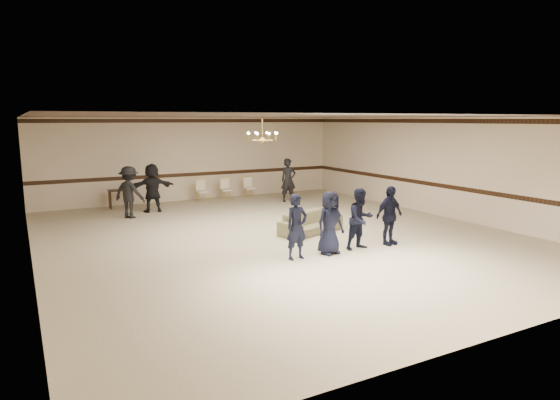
{
  "coord_description": "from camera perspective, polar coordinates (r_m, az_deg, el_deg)",
  "views": [
    {
      "loc": [
        -6.12,
        -11.33,
        3.14
      ],
      "look_at": [
        -0.25,
        -0.5,
        1.09
      ],
      "focal_mm": 31.2,
      "sensor_mm": 36.0,
      "label": 1
    }
  ],
  "objects": [
    {
      "name": "banquet_chair_right",
      "position": [
        19.55,
        -3.57,
        1.44
      ],
      "size": [
        0.42,
        0.42,
        0.84
      ],
      "primitive_type": null,
      "rotation": [
        0.0,
        0.0,
        -0.02
      ],
      "color": "#F5EBCE",
      "rests_on": "floor"
    },
    {
      "name": "chair_rail",
      "position": [
        19.43,
        -9.94,
        2.99
      ],
      "size": [
        12.0,
        0.02,
        0.14
      ],
      "primitive_type": "cube",
      "color": "black",
      "rests_on": "wall_back"
    },
    {
      "name": "boy_a",
      "position": [
        10.96,
        1.97,
        -3.15
      ],
      "size": [
        0.57,
        0.4,
        1.49
      ],
      "primitive_type": "imported",
      "rotation": [
        0.0,
        0.0,
        0.08
      ],
      "color": "black",
      "rests_on": "floor"
    },
    {
      "name": "adult_left",
      "position": [
        16.23,
        -17.24,
        0.87
      ],
      "size": [
        1.17,
        1.22,
        1.67
      ],
      "primitive_type": "imported",
      "rotation": [
        0.0,
        0.0,
        2.29
      ],
      "color": "black",
      "rests_on": "floor"
    },
    {
      "name": "boy_b",
      "position": [
        11.43,
        5.86,
        -2.67
      ],
      "size": [
        0.79,
        0.57,
        1.49
      ],
      "primitive_type": "imported",
      "rotation": [
        0.0,
        0.0,
        0.13
      ],
      "color": "black",
      "rests_on": "floor"
    },
    {
      "name": "boy_d",
      "position": [
        12.51,
        12.69,
        -1.79
      ],
      "size": [
        0.91,
        0.47,
        1.49
      ],
      "primitive_type": "imported",
      "rotation": [
        0.0,
        0.0,
        0.12
      ],
      "color": "black",
      "rests_on": "floor"
    },
    {
      "name": "banquet_chair_left",
      "position": [
        18.8,
        -9.1,
        1.02
      ],
      "size": [
        0.42,
        0.42,
        0.84
      ],
      "primitive_type": null,
      "rotation": [
        0.0,
        0.0,
        -0.02
      ],
      "color": "#F5EBCE",
      "rests_on": "floor"
    },
    {
      "name": "crown_molding",
      "position": [
        19.31,
        -10.12,
        9.14
      ],
      "size": [
        12.0,
        0.02,
        0.14
      ],
      "primitive_type": "cube",
      "color": "black",
      "rests_on": "wall_back"
    },
    {
      "name": "adult_right",
      "position": [
        18.6,
        0.99,
        2.34
      ],
      "size": [
        0.65,
        0.47,
        1.67
      ],
      "primitive_type": "imported",
      "rotation": [
        0.0,
        0.0,
        -0.12
      ],
      "color": "black",
      "rests_on": "floor"
    },
    {
      "name": "console_table",
      "position": [
        18.25,
        -18.22,
        0.14
      ],
      "size": [
        0.8,
        0.36,
        0.67
      ],
      "primitive_type": "cube",
      "rotation": [
        0.0,
        0.0,
        0.03
      ],
      "color": "#341C11",
      "rests_on": "floor"
    },
    {
      "name": "room",
      "position": [
        12.97,
        -0.09,
        2.65
      ],
      "size": [
        12.01,
        14.01,
        3.21
      ],
      "color": "beige",
      "rests_on": "ground"
    },
    {
      "name": "settee",
      "position": [
        13.6,
        3.64,
        -2.65
      ],
      "size": [
        2.13,
        1.37,
        0.58
      ],
      "primitive_type": "imported",
      "rotation": [
        0.0,
        0.0,
        0.33
      ],
      "color": "#7F7D54",
      "rests_on": "floor"
    },
    {
      "name": "adult_mid",
      "position": [
        17.1,
        -14.75,
        1.4
      ],
      "size": [
        1.56,
        0.54,
        1.67
      ],
      "primitive_type": "imported",
      "rotation": [
        0.0,
        0.0,
        3.11
      ],
      "color": "black",
      "rests_on": "floor"
    },
    {
      "name": "boy_c",
      "position": [
        11.95,
        9.44,
        -2.21
      ],
      "size": [
        0.76,
        0.62,
        1.49
      ],
      "primitive_type": "imported",
      "rotation": [
        0.0,
        0.0,
        0.07
      ],
      "color": "black",
      "rests_on": "floor"
    },
    {
      "name": "chandelier",
      "position": [
        13.77,
        -2.09,
        8.36
      ],
      "size": [
        0.94,
        0.94,
        0.89
      ],
      "primitive_type": null,
      "color": "#B8903B",
      "rests_on": "ceiling"
    },
    {
      "name": "banquet_chair_mid",
      "position": [
        19.15,
        -6.28,
        1.24
      ],
      "size": [
        0.44,
        0.44,
        0.84
      ],
      "primitive_type": null,
      "rotation": [
        0.0,
        0.0,
        -0.1
      ],
      "color": "#F5EBCE",
      "rests_on": "floor"
    }
  ]
}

